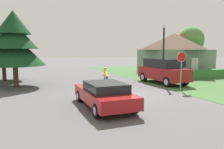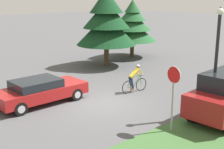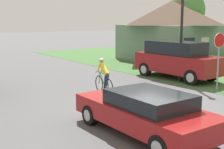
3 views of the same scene
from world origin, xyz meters
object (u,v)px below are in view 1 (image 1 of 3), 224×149
(street_lamp, at_px, (163,50))
(cottage_house, at_px, (174,53))
(deciduous_tree_right, at_px, (191,40))
(sedan_left_lane, at_px, (104,94))
(conifer_tall_near, at_px, (14,42))
(conifer_tall_far, at_px, (3,50))
(stop_sign, at_px, (181,64))
(cyclist, at_px, (106,79))
(parked_suv_right, at_px, (163,71))

(street_lamp, bearing_deg, cottage_house, 47.70)
(cottage_house, xyz_separation_m, deciduous_tree_right, (4.69, 2.62, 1.65))
(sedan_left_lane, relative_size, conifer_tall_near, 0.80)
(cottage_house, height_order, street_lamp, street_lamp)
(cottage_house, relative_size, conifer_tall_far, 1.50)
(street_lamp, bearing_deg, conifer_tall_near, 163.70)
(stop_sign, xyz_separation_m, street_lamp, (0.27, 2.56, 0.95))
(cyclist, xyz_separation_m, deciduous_tree_right, (15.78, 9.42, 3.39))
(cottage_house, height_order, deciduous_tree_right, deciduous_tree_right)
(parked_suv_right, xyz_separation_m, street_lamp, (-0.42, -0.67, 1.76))
(conifer_tall_far, relative_size, deciduous_tree_right, 0.82)
(street_lamp, bearing_deg, parked_suv_right, 57.74)
(cottage_house, relative_size, parked_suv_right, 1.48)
(parked_suv_right, distance_m, stop_sign, 3.41)
(cottage_house, xyz_separation_m, sedan_left_lane, (-12.93, -11.69, -1.81))
(street_lamp, xyz_separation_m, conifer_tall_far, (-12.20, 7.17, -0.05))
(cottage_house, distance_m, deciduous_tree_right, 5.62)
(conifer_tall_near, bearing_deg, cyclist, -27.58)
(cottage_house, xyz_separation_m, cyclist, (-11.09, -6.80, -1.74))
(street_lamp, relative_size, conifer_tall_far, 0.99)
(sedan_left_lane, distance_m, street_lamp, 8.59)
(parked_suv_right, relative_size, deciduous_tree_right, 0.83)
(street_lamp, height_order, deciduous_tree_right, deciduous_tree_right)
(sedan_left_lane, bearing_deg, conifer_tall_near, 27.42)
(street_lamp, distance_m, conifer_tall_near, 11.53)
(cyclist, height_order, deciduous_tree_right, deciduous_tree_right)
(cottage_house, relative_size, stop_sign, 2.76)
(sedan_left_lane, height_order, deciduous_tree_right, deciduous_tree_right)
(conifer_tall_near, bearing_deg, parked_suv_right, -12.58)
(conifer_tall_near, bearing_deg, stop_sign, -28.25)
(cyclist, xyz_separation_m, conifer_tall_near, (-6.16, 3.22, 2.66))
(stop_sign, bearing_deg, cyclist, -23.79)
(parked_suv_right, relative_size, conifer_tall_near, 0.87)
(street_lamp, distance_m, deciduous_tree_right, 14.46)
(street_lamp, relative_size, deciduous_tree_right, 0.81)
(cyclist, distance_m, conifer_tall_far, 10.43)
(sedan_left_lane, bearing_deg, stop_sign, -70.90)
(stop_sign, height_order, conifer_tall_near, conifer_tall_near)
(cottage_house, bearing_deg, conifer_tall_far, 176.66)
(street_lamp, height_order, conifer_tall_far, conifer_tall_far)
(sedan_left_lane, height_order, stop_sign, stop_sign)
(cottage_house, distance_m, conifer_tall_near, 17.65)
(cyclist, bearing_deg, conifer_tall_far, 52.43)
(cyclist, bearing_deg, stop_sign, -112.32)
(cyclist, xyz_separation_m, stop_sign, (4.62, -2.57, 1.14))
(cottage_house, distance_m, sedan_left_lane, 17.53)
(cottage_house, xyz_separation_m, street_lamp, (-6.20, -6.81, 0.36))
(parked_suv_right, xyz_separation_m, conifer_tall_far, (-12.63, 6.50, 1.71))
(sedan_left_lane, relative_size, street_lamp, 0.95)
(conifer_tall_near, xyz_separation_m, conifer_tall_far, (-1.15, 3.93, -0.62))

